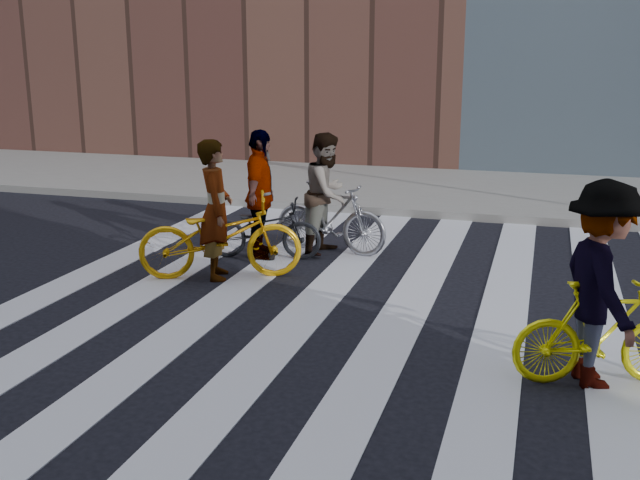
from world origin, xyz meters
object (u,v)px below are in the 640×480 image
at_px(rider_rear, 260,195).
at_px(bike_yellow_left, 220,237).
at_px(bike_silver_mid, 330,218).
at_px(rider_mid, 327,193).
at_px(rider_right, 601,285).
at_px(bike_yellow_right, 603,333).
at_px(bike_dark_rear, 264,229).
at_px(rider_left, 216,210).

bearing_deg(rider_rear, bike_yellow_left, 161.50).
distance_m(bike_silver_mid, rider_mid, 0.37).
bearing_deg(rider_right, bike_yellow_right, -107.78).
bearing_deg(bike_silver_mid, rider_mid, 99.42).
bearing_deg(rider_mid, bike_yellow_right, -125.73).
relative_size(bike_yellow_left, rider_right, 1.14).
height_order(bike_yellow_right, bike_dark_rear, bike_yellow_right).
xyz_separation_m(bike_silver_mid, rider_mid, (-0.05, 0.00, 0.36)).
xyz_separation_m(bike_yellow_left, rider_right, (4.61, -2.02, 0.38)).
relative_size(bike_dark_rear, rider_mid, 0.93).
bearing_deg(rider_right, rider_left, 48.72).
xyz_separation_m(rider_mid, rider_right, (3.62, -3.69, 0.04)).
xyz_separation_m(bike_yellow_right, rider_mid, (-3.67, 3.69, 0.41)).
relative_size(rider_left, rider_right, 0.99).
bearing_deg(rider_mid, rider_left, 157.34).
distance_m(bike_yellow_left, bike_silver_mid, 1.96).
bearing_deg(bike_yellow_left, rider_right, -136.33).
bearing_deg(bike_silver_mid, bike_dark_rear, 134.42).
xyz_separation_m(bike_dark_rear, rider_rear, (-0.05, 0.00, 0.50)).
relative_size(bike_yellow_left, bike_silver_mid, 1.20).
xyz_separation_m(bike_yellow_left, bike_yellow_right, (4.66, -2.02, -0.08)).
height_order(rider_mid, rider_rear, rider_rear).
bearing_deg(bike_dark_rear, bike_yellow_right, -135.13).
height_order(bike_dark_rear, rider_mid, rider_mid).
height_order(bike_silver_mid, bike_yellow_right, bike_silver_mid).
xyz_separation_m(rider_left, rider_right, (4.66, -2.02, 0.01)).
distance_m(bike_silver_mid, rider_rear, 1.13).
relative_size(bike_silver_mid, rider_rear, 0.95).
xyz_separation_m(bike_yellow_right, rider_right, (-0.05, 0.00, 0.45)).
bearing_deg(bike_silver_mid, rider_left, 156.12).
relative_size(bike_silver_mid, bike_yellow_right, 1.10).
bearing_deg(rider_rear, bike_yellow_right, -134.83).
distance_m(bike_dark_rear, rider_rear, 0.50).
bearing_deg(rider_left, bike_yellow_right, -135.88).
height_order(bike_yellow_right, rider_mid, rider_mid).
distance_m(bike_yellow_right, rider_mid, 5.21).
distance_m(bike_silver_mid, bike_dark_rear, 1.02).
distance_m(rider_right, rider_rear, 5.42).
bearing_deg(rider_right, bike_dark_rear, 37.06).
xyz_separation_m(bike_silver_mid, rider_rear, (-0.89, -0.59, 0.40)).
distance_m(bike_silver_mid, rider_right, 5.14).
xyz_separation_m(rider_mid, rider_rear, (-0.84, -0.59, 0.04)).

